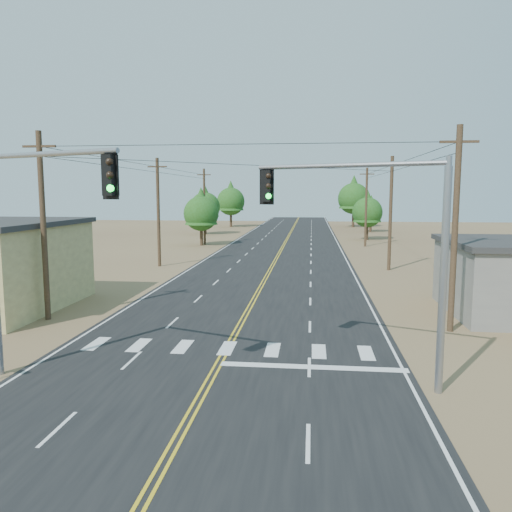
# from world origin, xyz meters

# --- Properties ---
(ground) EXTENTS (220.00, 220.00, 0.00)m
(ground) POSITION_xyz_m (0.00, 0.00, 0.00)
(ground) COLOR olive
(ground) RESTS_ON ground
(road) EXTENTS (15.00, 200.00, 0.02)m
(road) POSITION_xyz_m (0.00, 30.00, 0.01)
(road) COLOR black
(road) RESTS_ON ground
(utility_pole_left_near) EXTENTS (1.80, 0.30, 10.00)m
(utility_pole_left_near) POSITION_xyz_m (-10.50, 12.00, 5.12)
(utility_pole_left_near) COLOR #4C3826
(utility_pole_left_near) RESTS_ON ground
(utility_pole_left_mid) EXTENTS (1.80, 0.30, 10.00)m
(utility_pole_left_mid) POSITION_xyz_m (-10.50, 32.00, 5.12)
(utility_pole_left_mid) COLOR #4C3826
(utility_pole_left_mid) RESTS_ON ground
(utility_pole_left_far) EXTENTS (1.80, 0.30, 10.00)m
(utility_pole_left_far) POSITION_xyz_m (-10.50, 52.00, 5.12)
(utility_pole_left_far) COLOR #4C3826
(utility_pole_left_far) RESTS_ON ground
(utility_pole_right_near) EXTENTS (1.80, 0.30, 10.00)m
(utility_pole_right_near) POSITION_xyz_m (10.50, 12.00, 5.12)
(utility_pole_right_near) COLOR #4C3826
(utility_pole_right_near) RESTS_ON ground
(utility_pole_right_mid) EXTENTS (1.80, 0.30, 10.00)m
(utility_pole_right_mid) POSITION_xyz_m (10.50, 32.00, 5.12)
(utility_pole_right_mid) COLOR #4C3826
(utility_pole_right_mid) RESTS_ON ground
(utility_pole_right_far) EXTENTS (1.80, 0.30, 10.00)m
(utility_pole_right_far) POSITION_xyz_m (10.50, 52.00, 5.12)
(utility_pole_right_far) COLOR #4C3826
(utility_pole_right_far) RESTS_ON ground
(signal_mast_left) EXTENTS (5.93, 2.50, 8.29)m
(signal_mast_left) POSITION_xyz_m (-6.34, 3.37, 5.56)
(signal_mast_left) COLOR gray
(signal_mast_left) RESTS_ON ground
(signal_mast_right) EXTENTS (6.58, 2.75, 7.98)m
(signal_mast_right) POSITION_xyz_m (6.11, 4.74, 5.43)
(signal_mast_right) COLOR gray
(signal_mast_right) RESTS_ON ground
(tree_left_near) EXTENTS (4.55, 4.55, 7.59)m
(tree_left_near) POSITION_xyz_m (-10.71, 50.94, 4.64)
(tree_left_near) COLOR #3F2D1E
(tree_left_near) RESTS_ON ground
(tree_left_mid) EXTENTS (4.94, 4.94, 8.23)m
(tree_left_mid) POSITION_xyz_m (-14.00, 68.66, 5.03)
(tree_left_mid) COLOR #3F2D1E
(tree_left_mid) RESTS_ON ground
(tree_left_far) EXTENTS (5.62, 5.62, 9.37)m
(tree_left_far) POSITION_xyz_m (-12.73, 87.41, 5.73)
(tree_left_far) COLOR #3F2D1E
(tree_left_far) RESTS_ON ground
(tree_right_near) EXTENTS (4.39, 4.39, 7.31)m
(tree_right_near) POSITION_xyz_m (11.70, 61.44, 4.47)
(tree_right_near) COLOR #3F2D1E
(tree_right_near) RESTS_ON ground
(tree_right_mid) EXTENTS (3.92, 3.92, 6.53)m
(tree_right_mid) POSITION_xyz_m (14.00, 77.00, 3.99)
(tree_right_mid) COLOR #3F2D1E
(tree_right_mid) RESTS_ON ground
(tree_right_far) EXTENTS (6.27, 6.27, 10.46)m
(tree_right_far) POSITION_xyz_m (11.97, 89.65, 6.40)
(tree_right_far) COLOR #3F2D1E
(tree_right_far) RESTS_ON ground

